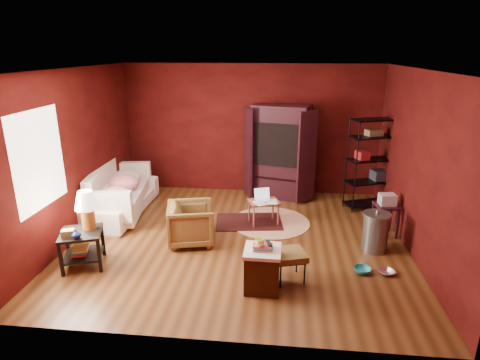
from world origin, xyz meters
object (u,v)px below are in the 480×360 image
object	(u,v)px
laptop_desk	(264,203)
tv_armoire	(280,150)
sofa	(120,193)
wire_shelving	(372,160)
side_table	(84,222)
armchair	(191,222)
hamper	(262,268)

from	to	relation	value
laptop_desk	tv_armoire	size ratio (longest dim) A/B	0.33
sofa	wire_shelving	world-z (taller)	wire_shelving
sofa	side_table	world-z (taller)	side_table
tv_armoire	laptop_desk	bearing A→B (deg)	-85.40
side_table	sofa	bearing A→B (deg)	97.54
sofa	armchair	xyz separation A→B (m)	(1.65, -1.09, -0.05)
sofa	side_table	distance (m)	1.96
wire_shelving	side_table	bearing A→B (deg)	-169.87
laptop_desk	wire_shelving	xyz separation A→B (m)	(2.06, 1.03, 0.59)
side_table	hamper	distance (m)	2.69
side_table	laptop_desk	distance (m)	3.08
side_table	laptop_desk	world-z (taller)	side_table
side_table	laptop_desk	size ratio (longest dim) A/B	1.73
hamper	tv_armoire	world-z (taller)	tv_armoire
hamper	laptop_desk	distance (m)	2.11
side_table	hamper	bearing A→B (deg)	-8.67
sofa	side_table	xyz separation A→B (m)	(0.25, -1.92, 0.26)
sofa	laptop_desk	world-z (taller)	sofa
sofa	armchair	size ratio (longest dim) A/B	2.90
laptop_desk	armchair	bearing A→B (deg)	-163.18
sofa	tv_armoire	world-z (taller)	tv_armoire
side_table	hamper	xyz separation A→B (m)	(2.64, -0.40, -0.37)
sofa	hamper	xyz separation A→B (m)	(2.89, -2.33, -0.12)
side_table	wire_shelving	size ratio (longest dim) A/B	0.62
hamper	wire_shelving	world-z (taller)	wire_shelving
sofa	armchair	distance (m)	1.98
sofa	hamper	bearing A→B (deg)	-128.34
armchair	hamper	xyz separation A→B (m)	(1.24, -1.24, -0.07)
armchair	laptop_desk	bearing A→B (deg)	-66.20
laptop_desk	wire_shelving	world-z (taller)	wire_shelving
armchair	tv_armoire	world-z (taller)	tv_armoire
laptop_desk	side_table	bearing A→B (deg)	-166.39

